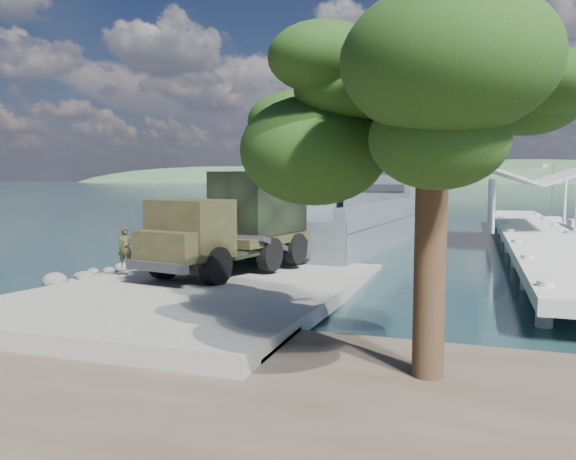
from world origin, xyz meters
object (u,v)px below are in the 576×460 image
object	(u,v)px
sailboat_near	(576,229)
overhang_tree	(409,107)
landing_craft	(348,226)
military_truck	(238,221)
pier	(534,223)
sailboat_far	(551,224)
soldier	(126,257)

from	to	relation	value
sailboat_near	overhang_tree	bearing A→B (deg)	-108.58
landing_craft	military_truck	xyz separation A→B (m)	(-0.53, -19.57, 1.75)
pier	sailboat_far	bearing A→B (deg)	79.93
soldier	sailboat_far	bearing A→B (deg)	23.22
pier	military_truck	xyz separation A→B (m)	(-13.26, -16.78, 1.01)
military_truck	soldier	xyz separation A→B (m)	(-3.64, -2.95, -1.31)
landing_craft	military_truck	distance (m)	19.65
military_truck	soldier	distance (m)	4.87
military_truck	sailboat_near	xyz separation A→B (m)	(17.47, 28.17, -2.24)
landing_craft	soldier	xyz separation A→B (m)	(-4.18, -22.52, 0.43)
military_truck	overhang_tree	size ratio (longest dim) A/B	1.17
military_truck	sailboat_far	world-z (taller)	sailboat_far
overhang_tree	sailboat_far	bearing A→B (deg)	79.58
sailboat_near	landing_craft	bearing A→B (deg)	-158.06
overhang_tree	landing_craft	bearing A→B (deg)	104.54
military_truck	sailboat_near	world-z (taller)	sailboat_near
military_truck	sailboat_far	size ratio (longest dim) A/B	1.66
landing_craft	sailboat_far	world-z (taller)	landing_craft
sailboat_far	overhang_tree	xyz separation A→B (m)	(-8.18, -44.49, 5.61)
military_truck	sailboat_near	bearing A→B (deg)	70.28
landing_craft	soldier	size ratio (longest dim) A/B	22.69
sailboat_near	sailboat_far	xyz separation A→B (m)	(-1.07, 6.26, -0.06)
military_truck	sailboat_far	distance (m)	38.20
pier	sailboat_far	distance (m)	17.97
soldier	sailboat_far	world-z (taller)	sailboat_far
soldier	sailboat_far	xyz separation A→B (m)	(20.04, 37.38, -0.99)
pier	soldier	distance (m)	25.99
pier	landing_craft	world-z (taller)	landing_craft
pier	soldier	world-z (taller)	pier
soldier	sailboat_far	distance (m)	42.42
pier	soldier	xyz separation A→B (m)	(-16.91, -19.73, -0.30)
landing_craft	sailboat_near	distance (m)	19.00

